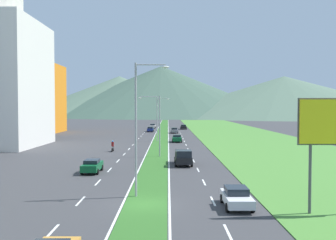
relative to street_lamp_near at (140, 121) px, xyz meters
name	(u,v)px	position (x,y,z in m)	size (l,w,h in m)	color
ground_plane	(147,205)	(0.68, -2.39, -6.08)	(600.00, 600.00, 0.00)	#38383A
grass_median	(162,137)	(0.68, 57.61, -6.05)	(3.20, 240.00, 0.06)	#2D6023
grass_verge_right	(249,138)	(21.28, 57.61, -6.05)	(24.00, 240.00, 0.06)	#477F33
lane_dash_left_2	(53,232)	(-4.42, -8.35, -6.08)	(0.16, 2.80, 0.01)	silver
lane_dash_left_3	(82,201)	(-4.42, -1.33, -6.08)	(0.16, 2.80, 0.01)	silver
lane_dash_left_4	(99,182)	(-4.42, 5.68, -6.08)	(0.16, 2.80, 0.01)	silver
lane_dash_left_5	(111,170)	(-4.42, 12.70, -6.08)	(0.16, 2.80, 0.01)	silver
lane_dash_left_6	(119,161)	(-4.42, 19.72, -6.08)	(0.16, 2.80, 0.01)	silver
lane_dash_left_7	(125,154)	(-4.42, 26.74, -6.08)	(0.16, 2.80, 0.01)	silver
lane_dash_left_8	(130,149)	(-4.42, 33.76, -6.08)	(0.16, 2.80, 0.01)	silver
lane_dash_left_9	(134,145)	(-4.42, 40.78, -6.08)	(0.16, 2.80, 0.01)	silver
lane_dash_left_10	(137,141)	(-4.42, 47.79, -6.08)	(0.16, 2.80, 0.01)	silver
lane_dash_left_11	(140,139)	(-4.42, 54.81, -6.08)	(0.16, 2.80, 0.01)	silver
lane_dash_left_12	(142,136)	(-4.42, 61.83, -6.08)	(0.16, 2.80, 0.01)	silver
lane_dash_left_13	(144,134)	(-4.42, 68.85, -6.08)	(0.16, 2.80, 0.01)	silver
lane_dash_left_14	(146,132)	(-4.42, 75.87, -6.08)	(0.16, 2.80, 0.01)	silver
lane_dash_right_2	(229,232)	(5.78, -8.35, -6.08)	(0.16, 2.80, 0.01)	silver
lane_dash_right_3	(214,201)	(5.78, -1.33, -6.08)	(0.16, 2.80, 0.01)	silver
lane_dash_right_4	(205,182)	(5.78, 5.68, -6.08)	(0.16, 2.80, 0.01)	silver
lane_dash_right_5	(199,170)	(5.78, 12.70, -6.08)	(0.16, 2.80, 0.01)	silver
lane_dash_right_6	(195,161)	(5.78, 19.72, -6.08)	(0.16, 2.80, 0.01)	silver
lane_dash_right_7	(192,154)	(5.78, 26.74, -6.08)	(0.16, 2.80, 0.01)	silver
lane_dash_right_8	(189,149)	(5.78, 33.76, -6.08)	(0.16, 2.80, 0.01)	silver
lane_dash_right_9	(187,145)	(5.78, 40.78, -6.08)	(0.16, 2.80, 0.01)	silver
lane_dash_right_10	(185,141)	(5.78, 47.79, -6.08)	(0.16, 2.80, 0.01)	silver
lane_dash_right_11	(184,139)	(5.78, 54.81, -6.08)	(0.16, 2.80, 0.01)	silver
lane_dash_right_12	(183,136)	(5.78, 61.83, -6.08)	(0.16, 2.80, 0.01)	silver
lane_dash_right_13	(182,134)	(5.78, 68.85, -6.08)	(0.16, 2.80, 0.01)	silver
lane_dash_right_14	(181,132)	(5.78, 75.87, -6.08)	(0.16, 2.80, 0.01)	silver
edge_line_median_left	(155,138)	(-1.07, 57.61, -6.08)	(0.16, 240.00, 0.01)	silver
edge_line_median_right	(170,138)	(2.43, 57.61, -6.08)	(0.16, 240.00, 0.01)	silver
midrise_colored	(34,99)	(-36.22, 75.34, 3.60)	(14.97, 14.97, 19.37)	orange
hill_far_left	(121,96)	(-39.31, 284.13, 10.81)	(170.65, 170.65, 33.79)	#516B56
hill_far_center	(162,91)	(-3.38, 283.73, 15.05)	(205.20, 205.20, 42.27)	#3D5647
hill_far_right	(285,96)	(92.67, 256.11, 9.61)	(206.59, 206.59, 31.40)	#516B56
street_lamp_near	(140,121)	(0.00, 0.00, 0.00)	(2.76, 0.29, 10.77)	#99999E
street_lamp_mid	(158,121)	(0.73, 23.88, -0.91)	(3.22, 0.47, 8.91)	#99999E
street_lamp_far	(160,116)	(0.30, 47.71, -0.77)	(2.70, 0.33, 9.28)	#99999E
car_0	(151,129)	(-2.87, 78.29, -5.33)	(1.87, 4.58, 1.46)	navy
car_1	(185,127)	(7.41, 90.98, -5.31)	(2.02, 4.66, 1.50)	black
car_2	(175,130)	(4.09, 72.65, -5.31)	(1.98, 4.44, 1.51)	slate
car_3	(93,166)	(-6.08, 11.01, -5.32)	(1.90, 4.25, 1.46)	#0C5128
car_6	(238,197)	(7.28, -3.02, -5.35)	(1.97, 4.07, 1.44)	silver
car_7	(154,126)	(-2.96, 96.57, -5.30)	(1.93, 4.71, 1.54)	silver
car_8	(178,138)	(4.17, 46.53, -5.31)	(2.01, 4.48, 1.50)	#0C5128
pickup_truck_0	(184,157)	(4.24, 16.19, -5.10)	(2.18, 5.40, 2.00)	black
motorcycle_rider	(114,147)	(-6.72, 30.29, -5.34)	(0.36, 2.00, 1.80)	black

